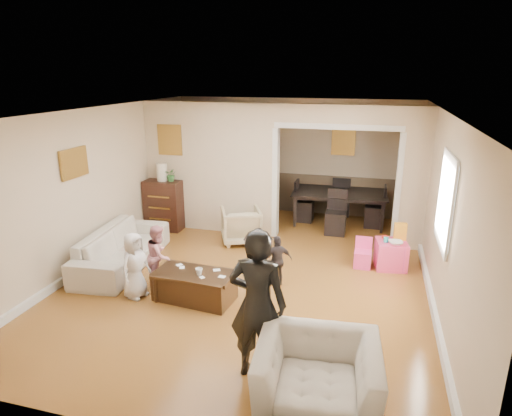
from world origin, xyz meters
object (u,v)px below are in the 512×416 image
(armchair_front, at_px, (317,380))
(child_toddler, at_px, (277,261))
(coffee_table, at_px, (195,286))
(adult_person, at_px, (258,305))
(coffee_cup, at_px, (199,272))
(dresser, at_px, (164,205))
(sofa, at_px, (122,248))
(dining_table, at_px, (339,208))
(child_kneel_a, at_px, (135,266))
(cyan_cup, at_px, (386,240))
(table_lamp, at_px, (162,172))
(armchair_back, at_px, (241,225))
(play_table, at_px, (391,254))
(child_kneel_b, at_px, (159,255))

(armchair_front, height_order, child_toddler, child_toddler)
(armchair_front, relative_size, coffee_table, 1.02)
(adult_person, bearing_deg, coffee_cup, -47.33)
(dresser, bearing_deg, armchair_front, -49.24)
(adult_person, bearing_deg, sofa, -35.85)
(dining_table, bearing_deg, coffee_table, -115.93)
(adult_person, distance_m, child_toddler, 2.17)
(dining_table, xyz_separation_m, child_kneel_a, (-2.54, -4.06, 0.14))
(dresser, bearing_deg, child_kneel_a, -71.57)
(dresser, relative_size, cyan_cup, 12.95)
(dining_table, relative_size, adult_person, 1.17)
(sofa, relative_size, dresser, 2.09)
(coffee_table, xyz_separation_m, cyan_cup, (2.64, 1.82, 0.30))
(dresser, relative_size, coffee_table, 0.92)
(sofa, distance_m, table_lamp, 2.06)
(armchair_back, bearing_deg, child_toddler, 99.89)
(dresser, bearing_deg, armchair_back, -9.14)
(coffee_cup, relative_size, play_table, 0.21)
(armchair_front, xyz_separation_m, child_toddler, (-0.95, 2.51, 0.03))
(armchair_back, bearing_deg, child_kneel_b, 47.29)
(dresser, distance_m, coffee_table, 3.17)
(armchair_back, height_order, child_toddler, child_toddler)
(child_kneel_a, bearing_deg, play_table, -44.71)
(armchair_front, relative_size, adult_person, 0.67)
(cyan_cup, relative_size, child_kneel_a, 0.08)
(dresser, distance_m, adult_person, 5.03)
(dresser, relative_size, child_kneel_a, 1.05)
(armchair_back, distance_m, coffee_cup, 2.39)
(armchair_back, xyz_separation_m, dresser, (-1.75, 0.28, 0.18))
(dresser, bearing_deg, table_lamp, 0.00)
(play_table, distance_m, adult_person, 3.58)
(table_lamp, height_order, child_kneel_b, table_lamp)
(child_kneel_b, distance_m, child_toddler, 1.81)
(child_kneel_b, height_order, child_toddler, child_kneel_b)
(armchair_back, height_order, cyan_cup, armchair_back)
(child_toddler, bearing_deg, armchair_back, -89.89)
(child_kneel_a, height_order, child_kneel_b, child_kneel_a)
(sofa, distance_m, child_kneel_a, 1.22)
(sofa, xyz_separation_m, child_kneel_a, (0.78, -0.92, 0.18))
(armchair_back, bearing_deg, coffee_table, 66.29)
(child_kneel_b, bearing_deg, child_toddler, -89.63)
(dresser, distance_m, play_table, 4.58)
(coffee_cup, xyz_separation_m, child_kneel_b, (-0.80, 0.35, 0.01))
(armchair_front, xyz_separation_m, cyan_cup, (0.65, 3.58, 0.14))
(dresser, distance_m, table_lamp, 0.70)
(play_table, xyz_separation_m, dining_table, (-1.05, 2.04, 0.11))
(armchair_back, xyz_separation_m, cyan_cup, (2.66, -0.51, 0.17))
(child_kneel_b, bearing_deg, table_lamp, 10.79)
(coffee_table, height_order, adult_person, adult_person)
(armchair_back, distance_m, table_lamp, 1.98)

